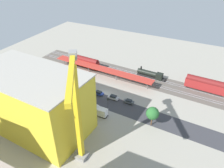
{
  "coord_description": "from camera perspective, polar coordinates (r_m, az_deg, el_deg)",
  "views": [
    {
      "loc": [
        -39.72,
        71.02,
        56.08
      ],
      "look_at": [
        -4.78,
        2.92,
        8.25
      ],
      "focal_mm": 35.83,
      "sensor_mm": 36.0,
      "label": 1
    }
  ],
  "objects": [
    {
      "name": "ground_plane",
      "position": [
        98.83,
        -1.69,
        -2.59
      ],
      "size": [
        163.5,
        163.5,
        0.0
      ],
      "primitive_type": "plane",
      "color": "#9E998C",
      "rests_on": "ground"
    },
    {
      "name": "rail_bed",
      "position": [
        114.35,
        3.2,
        2.57
      ],
      "size": [
        102.67,
        17.68,
        0.01
      ],
      "primitive_type": "cube",
      "rotation": [
        0.0,
        0.0,
        -0.04
      ],
      "color": "#5B544C",
      "rests_on": "ground"
    },
    {
      "name": "street_asphalt",
      "position": [
        95.48,
        -3.06,
        -4.03
      ],
      "size": [
        102.49,
        13.54,
        0.01
      ],
      "primitive_type": "cube",
      "rotation": [
        0.0,
        0.0,
        -0.04
      ],
      "color": "#38383D",
      "rests_on": "ground"
    },
    {
      "name": "track_rails",
      "position": [
        114.26,
        3.21,
        2.65
      ],
      "size": [
        102.09,
        11.25,
        0.12
      ],
      "color": "#9E9EA8",
      "rests_on": "ground"
    },
    {
      "name": "platform_canopy_near",
      "position": [
        110.71,
        -2.62,
        3.95
      ],
      "size": [
        54.06,
        7.05,
        4.29
      ],
      "color": "#B73328",
      "rests_on": "ground"
    },
    {
      "name": "locomotive",
      "position": [
        111.7,
        10.05,
        2.34
      ],
      "size": [
        14.35,
        3.13,
        4.87
      ],
      "color": "black",
      "rests_on": "ground"
    },
    {
      "name": "passenger_coach",
      "position": [
        107.78,
        22.78,
        -0.08
      ],
      "size": [
        17.75,
        3.87,
        6.27
      ],
      "color": "black",
      "rests_on": "ground"
    },
    {
      "name": "freight_coach_far",
      "position": [
        120.7,
        -7.09,
        5.71
      ],
      "size": [
        17.56,
        3.88,
        5.96
      ],
      "color": "black",
      "rests_on": "ground"
    },
    {
      "name": "parked_car_0",
      "position": [
        93.28,
        4.31,
        -4.51
      ],
      "size": [
        4.24,
        1.79,
        1.64
      ],
      "color": "black",
      "rests_on": "ground"
    },
    {
      "name": "parked_car_1",
      "position": [
        95.28,
        0.33,
        -3.47
      ],
      "size": [
        4.68,
        1.89,
        1.79
      ],
      "color": "black",
      "rests_on": "ground"
    },
    {
      "name": "parked_car_2",
      "position": [
        98.27,
        -3.39,
        -2.34
      ],
      "size": [
        4.3,
        2.01,
        1.67
      ],
      "color": "black",
      "rests_on": "ground"
    },
    {
      "name": "parked_car_3",
      "position": [
        101.51,
        -7.06,
        -1.32
      ],
      "size": [
        4.52,
        2.08,
        1.65
      ],
      "color": "black",
      "rests_on": "ground"
    },
    {
      "name": "parked_car_4",
      "position": [
        106.19,
        -10.57,
        -0.04
      ],
      "size": [
        4.19,
        1.81,
        1.57
      ],
      "color": "black",
      "rests_on": "ground"
    },
    {
      "name": "parked_car_5",
      "position": [
        109.7,
        -13.29,
        0.76
      ],
      "size": [
        4.4,
        1.72,
        1.66
      ],
      "color": "black",
      "rests_on": "ground"
    },
    {
      "name": "parked_car_6",
      "position": [
        113.83,
        -16.14,
        1.55
      ],
      "size": [
        4.2,
        1.95,
        1.72
      ],
      "color": "black",
      "rests_on": "ground"
    },
    {
      "name": "parked_car_7",
      "position": [
        119.36,
        -19.0,
        2.51
      ],
      "size": [
        4.78,
        2.08,
        1.74
      ],
      "color": "black",
      "rests_on": "ground"
    },
    {
      "name": "construction_building",
      "position": [
        81.03,
        -19.59,
        -4.25
      ],
      "size": [
        39.24,
        22.43,
        21.3
      ],
      "primitive_type": "cube",
      "rotation": [
        0.0,
        0.0,
        -0.04
      ],
      "color": "yellow",
      "rests_on": "ground"
    },
    {
      "name": "construction_roof_slab",
      "position": [
        75.48,
        -21.05,
        2.43
      ],
      "size": [
        39.87,
        23.05,
        0.4
      ],
      "primitive_type": "cube",
      "rotation": [
        0.0,
        0.0,
        -0.04
      ],
      "color": "#ADA89E",
      "rests_on": "construction_building"
    },
    {
      "name": "tower_crane",
      "position": [
        59.38,
        -8.99,
        -6.72
      ],
      "size": [
        13.65,
        19.62,
        33.53
      ],
      "color": "gray",
      "rests_on": "ground"
    },
    {
      "name": "box_truck_0",
      "position": [
        87.28,
        -4.2,
        -6.7
      ],
      "size": [
        10.03,
        2.63,
        3.31
      ],
      "color": "black",
      "rests_on": "ground"
    },
    {
      "name": "box_truck_1",
      "position": [
        89.0,
        -5.88,
        -5.89
      ],
      "size": [
        8.27,
        2.87,
        3.4
      ],
      "color": "black",
      "rests_on": "ground"
    },
    {
      "name": "box_truck_2",
      "position": [
        88.32,
        -6.12,
        -6.24
      ],
      "size": [
        8.59,
        2.56,
        3.46
      ],
      "color": "black",
      "rests_on": "ground"
    },
    {
      "name": "street_tree_0",
      "position": [
        110.01,
        -20.36,
        1.89
      ],
      "size": [
        4.86,
        4.86,
        6.99
      ],
      "color": "brown",
      "rests_on": "ground"
    },
    {
      "name": "street_tree_1",
      "position": [
        81.01,
        10.3,
        -7.38
      ],
      "size": [
        4.7,
        4.7,
        7.75
      ],
      "color": "brown",
      "rests_on": "ground"
    },
    {
      "name": "street_tree_2",
      "position": [
        109.29,
        -19.93,
        1.9
      ],
      "size": [
        4.67,
        4.67,
        7.1
      ],
      "color": "brown",
      "rests_on": "ground"
    },
    {
      "name": "traffic_light",
      "position": [
        87.13,
        -1.05,
        -4.75
      ],
      "size": [
        0.5,
        0.36,
        5.93
      ],
      "color": "#333333",
      "rests_on": "ground"
    }
  ]
}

